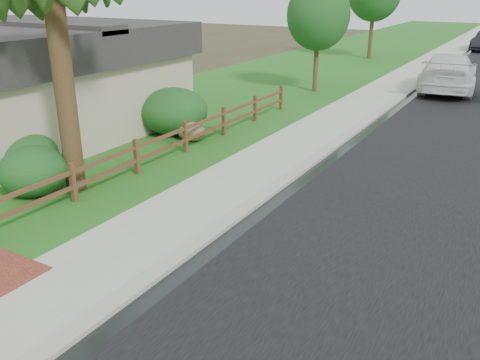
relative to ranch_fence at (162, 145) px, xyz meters
The scene contains 14 objects.
ground 7.37m from the ranch_fence, 60.64° to the right, with size 120.00×120.00×0.00m, color #3C3521.
curb 28.88m from the ranch_fence, 82.04° to the left, with size 0.40×90.00×0.12m, color gray.
wet_gutter 28.94m from the ranch_fence, 81.35° to the left, with size 0.50×90.00×0.00m, color black.
sidewalk 28.73m from the ranch_fence, 84.61° to the left, with size 2.20×90.00×0.10m, color #A7A692.
grass_strip 28.62m from the ranch_fence, 88.40° to the left, with size 1.60×90.00×0.06m, color #295B1A.
lawn_near 28.94m from the ranch_fence, 98.75° to the left, with size 9.00×90.00×0.04m, color #295B1A.
ranch_fence is the anchor object (origin of this frame).
house 7.57m from the ranch_fence, behind, with size 10.60×9.60×4.05m.
white_suv 17.73m from the ranch_fence, 71.59° to the left, with size 2.69×6.63×1.92m, color white.
boulder 2.54m from the ranch_fence, 104.87° to the left, with size 1.07×0.81×0.72m, color brown.
shrub_a 3.94m from the ranch_fence, 109.97° to the right, with size 1.78×1.78×1.33m, color #184117.
shrub_b 3.96m from the ranch_fence, 132.19° to the right, with size 1.89×1.89×1.32m, color #184117.
shrub_d 3.45m from the ranch_fence, 121.11° to the left, with size 2.53×2.53×1.72m, color #184117.
tree_near_left 13.44m from the ranch_fence, 91.32° to the left, with size 3.15×3.15×5.59m.
Camera 1 is at (6.05, -5.39, 5.22)m, focal length 38.00 mm.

